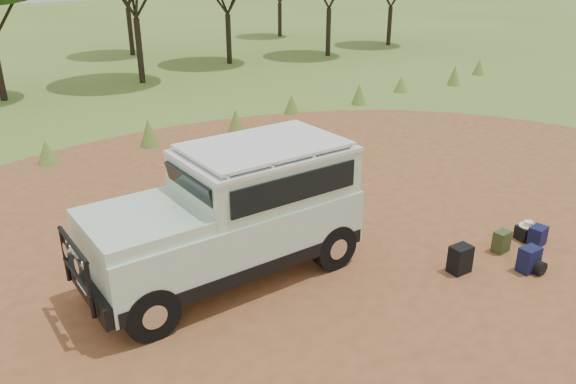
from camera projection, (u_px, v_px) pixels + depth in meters
ground at (344, 254)px, 11.37m from camera, size 140.00×140.00×0.00m
dirt_clearing at (344, 253)px, 11.37m from camera, size 23.00×23.00×0.01m
grass_fringe at (154, 135)px, 17.51m from camera, size 36.60×1.60×0.90m
safari_vehicle at (233, 218)px, 10.18m from camera, size 5.22×2.31×2.47m
walking_staff at (142, 293)px, 8.91m from camera, size 0.38×0.26×1.28m
backpack_black at (460, 259)px, 10.61m from camera, size 0.43×0.34×0.55m
backpack_navy at (529, 260)px, 10.65m from camera, size 0.41×0.31×0.50m
backpack_olive at (501, 242)px, 11.36m from camera, size 0.34×0.25×0.46m
duffel_navy at (538, 236)px, 11.64m from camera, size 0.38×0.30×0.41m
hard_case at (527, 233)px, 11.90m from camera, size 0.50×0.41×0.31m
stuff_sack at (537, 267)px, 10.63m from camera, size 0.28×0.28×0.28m
safari_hat at (528, 224)px, 11.82m from camera, size 0.37×0.37×0.11m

